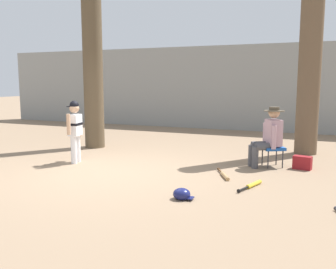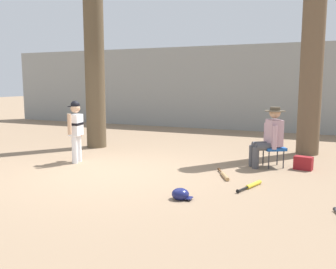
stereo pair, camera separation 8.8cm
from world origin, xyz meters
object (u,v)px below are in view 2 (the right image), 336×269
tree_near_player (94,38)px  tree_behind_spectator (312,52)px  bat_wood_tan (224,175)px  batting_helmet_navy (181,194)px  handbag_beside_stool (303,163)px  folding_stool (274,149)px  young_ballplayer (76,127)px  seated_spectator (269,135)px  bat_yellow_trainer (252,185)px

tree_near_player → tree_behind_spectator: 5.26m
bat_wood_tan → batting_helmet_navy: (-0.26, -1.48, 0.04)m
handbag_beside_stool → batting_helmet_navy: (-1.52, -2.64, -0.05)m
folding_stool → bat_wood_tan: size_ratio=0.77×
tree_behind_spectator → handbag_beside_stool: tree_behind_spectator is taller
tree_near_player → young_ballplayer: tree_near_player is taller
handbag_beside_stool → seated_spectator: bearing=-176.7°
seated_spectator → handbag_beside_stool: size_ratio=3.53×
young_ballplayer → handbag_beside_stool: size_ratio=3.84×
young_ballplayer → tree_behind_spectator: bearing=33.4°
seated_spectator → bat_yellow_trainer: (-0.02, -1.57, -0.61)m
tree_near_player → bat_wood_tan: tree_near_player is taller
tree_behind_spectator → bat_wood_tan: (-1.24, -2.88, -2.32)m
seated_spectator → handbag_beside_stool: (0.66, 0.04, -0.51)m
handbag_beside_stool → batting_helmet_navy: handbag_beside_stool is taller
folding_stool → seated_spectator: bearing=-149.9°
tree_near_player → young_ballplayer: 2.77m
tree_behind_spectator → bat_yellow_trainer: tree_behind_spectator is taller
bat_wood_tan → bat_yellow_trainer: bearing=-37.6°
tree_behind_spectator → folding_stool: (-0.55, -1.70, -1.99)m
young_ballplayer → seated_spectator: 3.96m
tree_behind_spectator → folding_stool: size_ratio=9.81×
young_ballplayer → bat_wood_tan: bearing=0.6°
young_ballplayer → folding_stool: size_ratio=2.39×
tree_near_player → bat_yellow_trainer: bearing=-25.8°
seated_spectator → young_ballplayer: bearing=-163.0°
batting_helmet_navy → young_ballplayer: bearing=153.7°
tree_behind_spectator → seated_spectator: (-0.64, -1.75, -1.71)m
seated_spectator → batting_helmet_navy: bearing=-108.3°
young_ballplayer → bat_yellow_trainer: 3.85m
tree_near_player → seated_spectator: 5.00m
young_ballplayer → folding_stool: (3.87, 1.21, -0.38)m
tree_behind_spectator → bat_yellow_trainer: 4.11m
tree_near_player → bat_wood_tan: size_ratio=8.84×
tree_behind_spectator → seated_spectator: tree_behind_spectator is taller
handbag_beside_stool → folding_stool: bearing=178.9°
tree_behind_spectator → bat_wood_tan: 3.90m
young_ballplayer → batting_helmet_navy: (2.93, -1.44, -0.67)m
seated_spectator → batting_helmet_navy: 2.80m
handbag_beside_stool → bat_wood_tan: 1.72m
batting_helmet_navy → handbag_beside_stool: bearing=60.2°
bat_wood_tan → batting_helmet_navy: size_ratio=2.33×
tree_behind_spectator → bat_wood_tan: size_ratio=7.55×
tree_near_player → handbag_beside_stool: tree_near_player is taller
young_ballplayer → bat_wood_tan: 3.26m
tree_behind_spectator → tree_near_player: bearing=-167.1°
tree_behind_spectator → young_ballplayer: 5.54m
folding_stool → bat_yellow_trainer: 1.66m
seated_spectator → bat_yellow_trainer: 1.69m
tree_near_player → bat_wood_tan: (3.87, -1.71, -2.75)m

